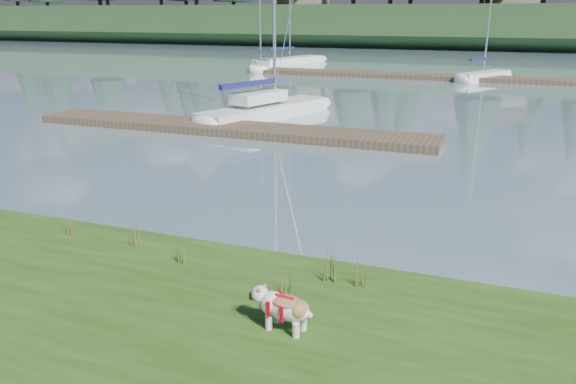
% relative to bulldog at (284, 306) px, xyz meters
% --- Properties ---
extents(ground, '(200.00, 200.00, 0.00)m').
position_rel_bulldog_xyz_m(ground, '(-3.27, 33.83, -0.69)').
color(ground, '#809CAB').
rests_on(ground, ground).
extents(ridge, '(200.00, 20.00, 5.00)m').
position_rel_bulldog_xyz_m(ridge, '(-3.27, 76.83, 1.81)').
color(ridge, '#1D3419').
rests_on(ridge, ground).
extents(bulldog, '(0.91, 0.45, 0.54)m').
position_rel_bulldog_xyz_m(bulldog, '(0.00, 0.00, 0.00)').
color(bulldog, silver).
rests_on(bulldog, bank).
extents(sailboat_main, '(4.07, 7.96, 11.45)m').
position_rel_bulldog_xyz_m(sailboat_main, '(-6.88, 16.68, -0.26)').
color(sailboat_main, white).
rests_on(sailboat_main, ground).
extents(dock_near, '(16.00, 2.00, 0.30)m').
position_rel_bulldog_xyz_m(dock_near, '(-7.27, 12.83, -0.54)').
color(dock_near, '#4C3D2C').
rests_on(dock_near, ground).
extents(dock_far, '(26.00, 2.20, 0.30)m').
position_rel_bulldog_xyz_m(dock_far, '(-1.27, 33.83, -0.54)').
color(dock_far, '#4C3D2C').
rests_on(dock_far, ground).
extents(sailboat_bg_0, '(3.72, 6.88, 10.07)m').
position_rel_bulldog_xyz_m(sailboat_bg_0, '(-15.88, 36.21, -0.36)').
color(sailboat_bg_0, white).
rests_on(sailboat_bg_0, ground).
extents(sailboat_bg_1, '(4.80, 8.46, 12.58)m').
position_rel_bulldog_xyz_m(sailboat_bg_1, '(-14.99, 41.90, -0.36)').
color(sailboat_bg_1, white).
rests_on(sailboat_bg_1, ground).
extents(sailboat_bg_2, '(3.78, 5.44, 8.74)m').
position_rel_bulldog_xyz_m(sailboat_bg_2, '(1.42, 34.62, -0.35)').
color(sailboat_bg_2, white).
rests_on(sailboat_bg_2, ground).
extents(weed_0, '(0.17, 0.14, 0.53)m').
position_rel_bulldog_xyz_m(weed_0, '(-3.51, 1.65, -0.11)').
color(weed_0, '#475B23').
rests_on(weed_0, bank).
extents(weed_1, '(0.17, 0.14, 0.47)m').
position_rel_bulldog_xyz_m(weed_1, '(-2.37, 1.34, -0.14)').
color(weed_1, '#475B23').
rests_on(weed_1, bank).
extents(weed_2, '(0.17, 0.14, 0.65)m').
position_rel_bulldog_xyz_m(weed_2, '(0.20, 1.59, -0.06)').
color(weed_2, '#475B23').
rests_on(weed_2, bank).
extents(weed_3, '(0.17, 0.14, 0.47)m').
position_rel_bulldog_xyz_m(weed_3, '(-4.96, 1.70, -0.14)').
color(weed_3, '#475B23').
rests_on(weed_3, bank).
extents(weed_4, '(0.17, 0.14, 0.46)m').
position_rel_bulldog_xyz_m(weed_4, '(-0.31, 0.91, -0.14)').
color(weed_4, '#475B23').
rests_on(weed_4, bank).
extents(weed_5, '(0.17, 0.14, 0.61)m').
position_rel_bulldog_xyz_m(weed_5, '(0.68, 1.54, -0.08)').
color(weed_5, '#475B23').
rests_on(weed_5, bank).
extents(mud_lip, '(60.00, 0.50, 0.14)m').
position_rel_bulldog_xyz_m(mud_lip, '(-3.27, 2.23, -0.62)').
color(mud_lip, '#33281C').
rests_on(mud_lip, ground).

